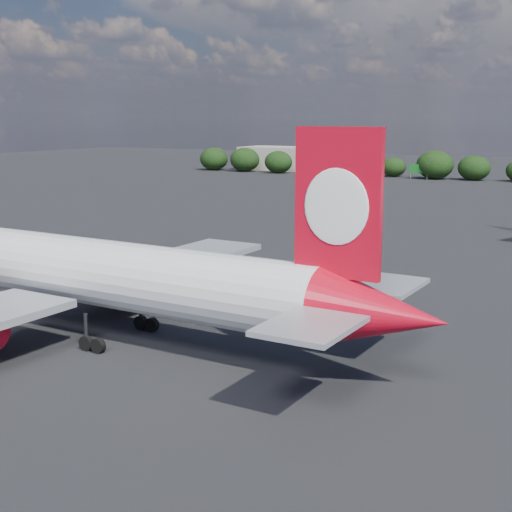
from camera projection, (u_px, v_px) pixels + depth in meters
The scene contains 4 objects.
ground at pixel (317, 244), 105.64m from camera, with size 500.00×500.00×0.00m, color black.
qantas_airliner at pixel (110, 276), 59.70m from camera, with size 55.05×52.29×17.99m.
terminal_building at pixel (300, 159), 249.10m from camera, with size 42.00×16.00×8.00m.
highway_sign at pixel (419, 169), 213.36m from camera, with size 6.00×0.30×4.50m.
Camera 1 is at (42.03, -35.55, 18.66)m, focal length 50.00 mm.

